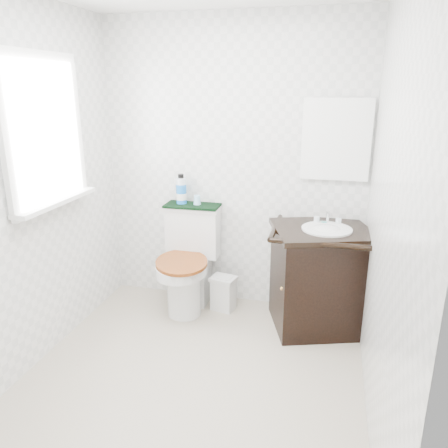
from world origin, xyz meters
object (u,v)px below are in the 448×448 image
at_px(mouthwash_bottle, 181,190).
at_px(vanity, 320,276).
at_px(toilet, 189,266).
at_px(cup, 197,200).
at_px(trash_bin, 223,293).

bearing_deg(mouthwash_bottle, vanity, -9.73).
bearing_deg(vanity, mouthwash_bottle, 170.27).
distance_m(toilet, mouthwash_bottle, 0.65).
bearing_deg(mouthwash_bottle, cup, -2.34).
xyz_separation_m(trash_bin, mouthwash_bottle, (-0.40, 0.13, 0.85)).
relative_size(toilet, cup, 10.98).
height_order(vanity, trash_bin, vanity).
distance_m(trash_bin, mouthwash_bottle, 0.95).
bearing_deg(trash_bin, cup, 154.56).
distance_m(toilet, vanity, 1.09).
bearing_deg(toilet, trash_bin, 2.82).
bearing_deg(vanity, trash_bin, 174.57).
xyz_separation_m(toilet, mouthwash_bottle, (-0.10, 0.14, 0.62)).
bearing_deg(trash_bin, toilet, -177.18).
distance_m(toilet, trash_bin, 0.38).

